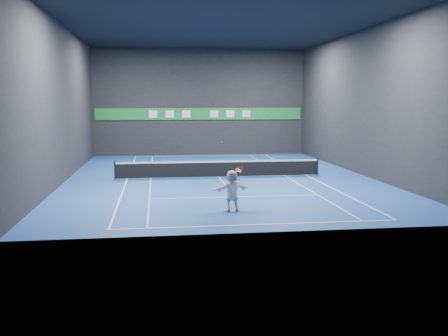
{
  "coord_description": "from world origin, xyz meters",
  "views": [
    {
      "loc": [
        -3.7,
        -29.79,
        4.6
      ],
      "look_at": [
        -0.63,
        -6.99,
        1.5
      ],
      "focal_mm": 40.0,
      "sensor_mm": 36.0,
      "label": 1
    }
  ],
  "objects": [
    {
      "name": "sideline_doubles_left",
      "position": [
        -5.49,
        0.0,
        0.0
      ],
      "size": [
        0.08,
        23.78,
        0.01
      ],
      "primitive_type": "cube",
      "color": "white",
      "rests_on": "ground"
    },
    {
      "name": "wall_left",
      "position": [
        -9.0,
        0.0,
        4.5
      ],
      "size": [
        0.1,
        26.0,
        9.0
      ],
      "primitive_type": "cube",
      "color": "black",
      "rests_on": "ground"
    },
    {
      "name": "sideline_doubles_right",
      "position": [
        5.49,
        0.0,
        0.0
      ],
      "size": [
        0.08,
        23.78,
        0.01
      ],
      "primitive_type": "cube",
      "color": "white",
      "rests_on": "ground"
    },
    {
      "name": "wall_back",
      "position": [
        0.0,
        13.0,
        4.5
      ],
      "size": [
        18.0,
        0.1,
        9.0
      ],
      "primitive_type": "cube",
      "color": "black",
      "rests_on": "ground"
    },
    {
      "name": "wall_right",
      "position": [
        9.0,
        0.0,
        4.5
      ],
      "size": [
        0.1,
        26.0,
        9.0
      ],
      "primitive_type": "cube",
      "color": "black",
      "rests_on": "ground"
    },
    {
      "name": "sponsor_banner",
      "position": [
        0.0,
        12.93,
        3.5
      ],
      "size": [
        17.64,
        0.11,
        1.0
      ],
      "color": "#1C8333",
      "rests_on": "wall_back"
    },
    {
      "name": "baseline_far",
      "position": [
        0.0,
        11.89,
        0.0
      ],
      "size": [
        10.98,
        0.08,
        0.01
      ],
      "primitive_type": "cube",
      "color": "white",
      "rests_on": "ground"
    },
    {
      "name": "ceiling",
      "position": [
        0.0,
        0.0,
        9.0
      ],
      "size": [
        26.0,
        26.0,
        0.0
      ],
      "primitive_type": "plane",
      "color": "black",
      "rests_on": "ground"
    },
    {
      "name": "tennis_racket",
      "position": [
        -0.3,
        -9.43,
        1.72
      ],
      "size": [
        0.45,
        0.39,
        0.66
      ],
      "color": "#AC1217",
      "rests_on": "player"
    },
    {
      "name": "player",
      "position": [
        -0.63,
        -9.48,
        0.87
      ],
      "size": [
        1.7,
        0.96,
        1.75
      ],
      "primitive_type": "imported",
      "rotation": [
        0.0,
        0.0,
        3.43
      ],
      "color": "white",
      "rests_on": "ground"
    },
    {
      "name": "sideline_singles_right",
      "position": [
        4.11,
        0.0,
        0.0
      ],
      "size": [
        0.06,
        23.78,
        0.01
      ],
      "primitive_type": "cube",
      "color": "white",
      "rests_on": "ground"
    },
    {
      "name": "service_line_near",
      "position": [
        0.0,
        -6.4,
        0.0
      ],
      "size": [
        8.23,
        0.06,
        0.01
      ],
      "primitive_type": "cube",
      "color": "white",
      "rests_on": "ground"
    },
    {
      "name": "tennis_ball",
      "position": [
        -1.06,
        -9.52,
        2.92
      ],
      "size": [
        0.06,
        0.06,
        0.06
      ],
      "primitive_type": "sphere",
      "color": "#B4D423",
      "rests_on": "player"
    },
    {
      "name": "wall_front",
      "position": [
        0.0,
        -13.0,
        4.5
      ],
      "size": [
        18.0,
        0.1,
        9.0
      ],
      "primitive_type": "cube",
      "color": "black",
      "rests_on": "ground"
    },
    {
      "name": "tennis_net",
      "position": [
        0.0,
        0.0,
        0.54
      ],
      "size": [
        12.5,
        0.1,
        1.07
      ],
      "color": "black",
      "rests_on": "ground"
    },
    {
      "name": "ground",
      "position": [
        0.0,
        0.0,
        0.0
      ],
      "size": [
        26.0,
        26.0,
        0.0
      ],
      "primitive_type": "plane",
      "color": "#1B4397",
      "rests_on": "ground"
    },
    {
      "name": "baseline_near",
      "position": [
        0.0,
        -11.89,
        0.0
      ],
      "size": [
        10.98,
        0.08,
        0.01
      ],
      "primitive_type": "cube",
      "color": "white",
      "rests_on": "ground"
    },
    {
      "name": "sideline_singles_left",
      "position": [
        -4.11,
        0.0,
        0.0
      ],
      "size": [
        0.06,
        23.78,
        0.01
      ],
      "primitive_type": "cube",
      "color": "white",
      "rests_on": "ground"
    },
    {
      "name": "service_line_far",
      "position": [
        0.0,
        6.4,
        0.0
      ],
      "size": [
        8.23,
        0.06,
        0.01
      ],
      "primitive_type": "cube",
      "color": "white",
      "rests_on": "ground"
    },
    {
      "name": "center_service_line",
      "position": [
        0.0,
        0.0,
        0.0
      ],
      "size": [
        0.06,
        12.8,
        0.01
      ],
      "primitive_type": "cube",
      "color": "white",
      "rests_on": "ground"
    }
  ]
}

